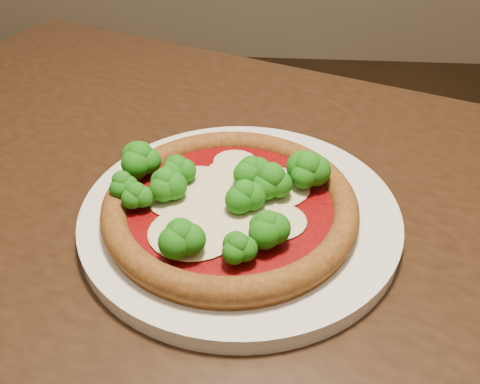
{
  "coord_description": "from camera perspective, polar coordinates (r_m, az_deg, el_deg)",
  "views": [
    {
      "loc": [
        0.08,
        -0.56,
        1.12
      ],
      "look_at": [
        0.05,
        -0.13,
        0.79
      ],
      "focal_mm": 40.0,
      "sensor_mm": 36.0,
      "label": 1
    }
  ],
  "objects": [
    {
      "name": "dining_table",
      "position": [
        0.64,
        3.88,
        -10.08
      ],
      "size": [
        1.45,
        1.15,
        0.75
      ],
      "rotation": [
        0.0,
        0.0,
        -0.38
      ],
      "color": "black",
      "rests_on": "floor"
    },
    {
      "name": "plate",
      "position": [
        0.56,
        0.0,
        -2.5
      ],
      "size": [
        0.33,
        0.33,
        0.02
      ],
      "primitive_type": "cylinder",
      "color": "silver",
      "rests_on": "dining_table"
    },
    {
      "name": "pizza",
      "position": [
        0.54,
        -1.29,
        -1.02
      ],
      "size": [
        0.26,
        0.26,
        0.06
      ],
      "rotation": [
        0.0,
        0.0,
        -0.02
      ],
      "color": "brown",
      "rests_on": "plate"
    }
  ]
}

